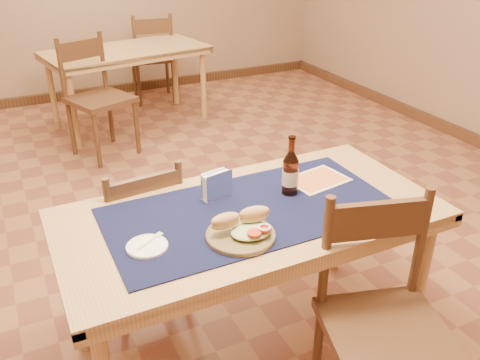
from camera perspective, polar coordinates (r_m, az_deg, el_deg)
name	(u,v)px	position (r m, az deg, el deg)	size (l,w,h in m)	color
room	(177,21)	(2.61, -7.06, 17.31)	(6.04, 7.04, 2.84)	#8F5D3E
main_table	(250,227)	(2.18, 1.16, -5.35)	(1.60, 0.80, 0.75)	tan
placemat	(250,210)	(2.13, 1.18, -3.42)	(1.20, 0.60, 0.01)	black
baseboard	(190,249)	(3.14, -5.66, -7.77)	(6.00, 7.00, 0.10)	#4D2D1B
back_table	(127,57)	(5.10, -12.61, 13.28)	(1.60, 0.98, 0.75)	tan
chair_main_far	(140,233)	(2.59, -11.20, -5.90)	(0.43, 0.43, 0.86)	#4D2D1B
chair_main_near	(383,321)	(2.04, 15.80, -14.95)	(0.55, 0.55, 0.97)	#4D2D1B
chair_back_near	(97,96)	(4.50, -15.77, 9.12)	(0.60, 0.60, 1.00)	#4D2D1B
chair_back_far	(152,56)	(5.81, -9.80, 13.53)	(0.51, 0.51, 0.97)	#4D2D1B
sandwich_plate	(243,230)	(1.95, 0.32, -5.66)	(0.27, 0.27, 0.10)	brown
side_plate	(147,246)	(1.93, -10.39, -7.32)	(0.16, 0.16, 0.01)	white
fork	(152,240)	(1.95, -9.86, -6.60)	(0.12, 0.08, 0.00)	#94E980
beer_bottle	(290,173)	(2.23, 5.68, 0.81)	(0.07, 0.07, 0.27)	#491B0D
napkin_holder	(217,185)	(2.20, -2.62, -0.62)	(0.15, 0.08, 0.13)	silver
menu_card	(317,180)	(2.40, 8.68, 0.05)	(0.30, 0.24, 0.01)	beige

